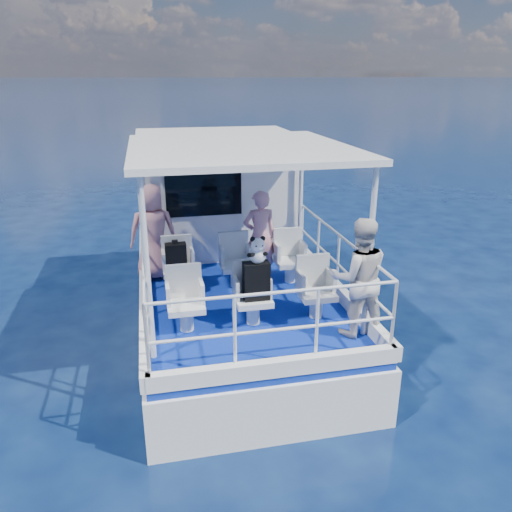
{
  "coord_description": "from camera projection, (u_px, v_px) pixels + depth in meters",
  "views": [
    {
      "loc": [
        -1.26,
        -7.07,
        4.09
      ],
      "look_at": [
        0.19,
        -0.4,
        1.61
      ],
      "focal_mm": 35.0,
      "sensor_mm": 36.0,
      "label": 1
    }
  ],
  "objects": [
    {
      "name": "passenger_stbd_fwd",
      "position": [
        260.0,
        236.0,
        8.03
      ],
      "size": [
        0.57,
        0.4,
        1.5
      ],
      "primitive_type": "imported",
      "rotation": [
        0.0,
        0.0,
        3.22
      ],
      "color": "pink",
      "rests_on": "deck"
    },
    {
      "name": "cabin",
      "position": [
        216.0,
        191.0,
        9.57
      ],
      "size": [
        2.85,
        2.0,
        2.2
      ],
      "primitive_type": "cube",
      "color": "white",
      "rests_on": "deck"
    },
    {
      "name": "seat_center_aft",
      "position": [
        253.0,
        310.0,
        6.76
      ],
      "size": [
        0.48,
        0.46,
        0.38
      ],
      "primitive_type": "cube",
      "color": "silver",
      "rests_on": "deck"
    },
    {
      "name": "passenger_port_fwd",
      "position": [
        153.0,
        232.0,
        8.09
      ],
      "size": [
        0.59,
        0.43,
        1.58
      ],
      "primitive_type": "imported",
      "rotation": [
        0.0,
        0.0,
        3.15
      ],
      "color": "#D0868A",
      "rests_on": "deck"
    },
    {
      "name": "canopy",
      "position": [
        239.0,
        148.0,
        6.89
      ],
      "size": [
        3.0,
        3.2,
        0.08
      ],
      "primitive_type": "cube",
      "color": "white",
      "rests_on": "cabin"
    },
    {
      "name": "compact_camera",
      "position": [
        175.0,
        242.0,
        7.52
      ],
      "size": [
        0.09,
        0.05,
        0.05
      ],
      "primitive_type": "cube",
      "color": "black",
      "rests_on": "backpack_port"
    },
    {
      "name": "deck",
      "position": [
        228.0,
        271.0,
        8.77
      ],
      "size": [
        2.9,
        6.9,
        0.1
      ],
      "primitive_type": "cube",
      "color": "navy",
      "rests_on": "hull"
    },
    {
      "name": "canopy_posts",
      "position": [
        241.0,
        228.0,
        7.23
      ],
      "size": [
        2.77,
        2.97,
        2.2
      ],
      "color": "white",
      "rests_on": "deck"
    },
    {
      "name": "seat_port_aft",
      "position": [
        186.0,
        317.0,
        6.58
      ],
      "size": [
        0.48,
        0.46,
        0.38
      ],
      "primitive_type": "cube",
      "color": "silver",
      "rests_on": "deck"
    },
    {
      "name": "backpack_port",
      "position": [
        176.0,
        257.0,
        7.6
      ],
      "size": [
        0.32,
        0.18,
        0.42
      ],
      "primitive_type": "cube",
      "color": "black",
      "rests_on": "seat_port_fwd"
    },
    {
      "name": "passenger_stbd_aft",
      "position": [
        359.0,
        278.0,
        6.3
      ],
      "size": [
        0.84,
        0.7,
        1.57
      ],
      "primitive_type": "imported",
      "rotation": [
        0.0,
        0.0,
        2.99
      ],
      "color": "silver",
      "rests_on": "deck"
    },
    {
      "name": "seat_stbd_aft",
      "position": [
        316.0,
        304.0,
        6.94
      ],
      "size": [
        0.48,
        0.46,
        0.38
      ],
      "primitive_type": "cube",
      "color": "silver",
      "rests_on": "deck"
    },
    {
      "name": "ground",
      "position": [
        239.0,
        341.0,
        8.14
      ],
      "size": [
        2000.0,
        2000.0,
        0.0
      ],
      "primitive_type": "plane",
      "color": "#071438",
      "rests_on": "ground"
    },
    {
      "name": "railings",
      "position": [
        245.0,
        275.0,
        7.14
      ],
      "size": [
        2.84,
        3.59,
        1.0
      ],
      "primitive_type": null,
      "color": "white",
      "rests_on": "deck"
    },
    {
      "name": "panda",
      "position": [
        258.0,
        250.0,
        6.42
      ],
      "size": [
        0.23,
        0.19,
        0.36
      ],
      "primitive_type": null,
      "color": "white",
      "rests_on": "backpack_center"
    },
    {
      "name": "hull",
      "position": [
        229.0,
        314.0,
        9.06
      ],
      "size": [
        3.0,
        7.0,
        1.6
      ],
      "primitive_type": "cube",
      "color": "white",
      "rests_on": "ground"
    },
    {
      "name": "seat_port_fwd",
      "position": [
        179.0,
        280.0,
        7.78
      ],
      "size": [
        0.48,
        0.46,
        0.38
      ],
      "primitive_type": "cube",
      "color": "silver",
      "rests_on": "deck"
    },
    {
      "name": "seat_stbd_fwd",
      "position": [
        290.0,
        270.0,
        8.14
      ],
      "size": [
        0.48,
        0.46,
        0.38
      ],
      "primitive_type": "cube",
      "color": "silver",
      "rests_on": "deck"
    },
    {
      "name": "backpack_center",
      "position": [
        256.0,
        281.0,
        6.57
      ],
      "size": [
        0.34,
        0.19,
        0.52
      ],
      "primitive_type": "cube",
      "color": "black",
      "rests_on": "seat_center_aft"
    },
    {
      "name": "seat_center_fwd",
      "position": [
        236.0,
        275.0,
        7.96
      ],
      "size": [
        0.48,
        0.46,
        0.38
      ],
      "primitive_type": "cube",
      "color": "silver",
      "rests_on": "deck"
    }
  ]
}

